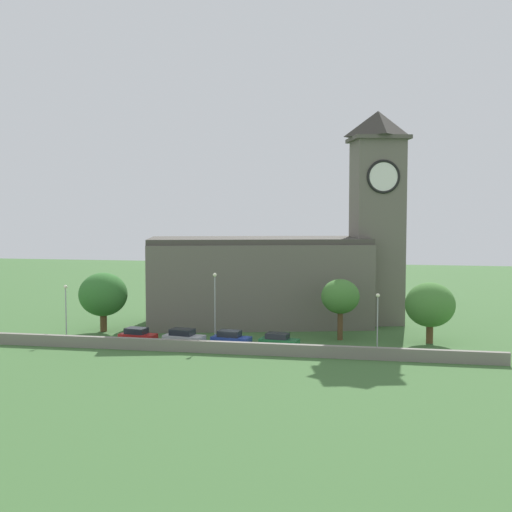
# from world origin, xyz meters

# --- Properties ---
(ground_plane) EXTENTS (200.00, 200.00, 0.00)m
(ground_plane) POSITION_xyz_m (0.00, 15.00, 0.00)
(ground_plane) COLOR #3D6633
(church) EXTENTS (34.62, 18.74, 27.81)m
(church) POSITION_xyz_m (3.61, 16.26, 7.55)
(church) COLOR #666056
(church) RESTS_ON ground
(quay_barrier) EXTENTS (56.75, 0.70, 1.25)m
(quay_barrier) POSITION_xyz_m (0.00, -2.99, 0.62)
(quay_barrier) COLOR gray
(quay_barrier) RESTS_ON ground
(car_red) EXTENTS (4.34, 2.73, 1.78)m
(car_red) POSITION_xyz_m (-10.67, 0.05, 0.90)
(car_red) COLOR red
(car_red) RESTS_ON ground
(car_silver) EXTENTS (4.75, 2.85, 1.85)m
(car_silver) POSITION_xyz_m (-5.28, -0.02, 0.94)
(car_silver) COLOR silver
(car_silver) RESTS_ON ground
(car_blue) EXTENTS (4.46, 2.64, 1.81)m
(car_blue) POSITION_xyz_m (-0.00, 0.23, 0.91)
(car_blue) COLOR #233D9E
(car_blue) RESTS_ON ground
(car_green) EXTENTS (4.45, 2.58, 1.66)m
(car_green) POSITION_xyz_m (5.26, 0.51, 0.84)
(car_green) COLOR #1E6B38
(car_green) RESTS_ON ground
(streetlamp_west_end) EXTENTS (0.44, 0.44, 6.25)m
(streetlamp_west_end) POSITION_xyz_m (-19.98, 1.46, 4.24)
(streetlamp_west_end) COLOR #9EA0A5
(streetlamp_west_end) RESTS_ON ground
(streetlamp_west_mid) EXTENTS (0.44, 0.44, 7.83)m
(streetlamp_west_mid) POSITION_xyz_m (-2.48, 2.96, 5.15)
(streetlamp_west_mid) COLOR #9EA0A5
(streetlamp_west_mid) RESTS_ON ground
(streetlamp_central) EXTENTS (0.44, 0.44, 6.09)m
(streetlamp_central) POSITION_xyz_m (15.72, 1.80, 4.15)
(streetlamp_central) COLOR #9EA0A5
(streetlamp_central) RESTS_ON ground
(tree_riverside_east) EXTENTS (5.55, 5.55, 6.86)m
(tree_riverside_east) POSITION_xyz_m (21.46, 6.52, 4.33)
(tree_riverside_east) COLOR brown
(tree_riverside_east) RESTS_ON ground
(tree_riverside_west) EXTENTS (4.41, 4.41, 7.03)m
(tree_riverside_west) POSITION_xyz_m (11.45, 6.56, 4.99)
(tree_riverside_west) COLOR brown
(tree_riverside_west) RESTS_ON ground
(tree_churchyard) EXTENTS (5.93, 5.93, 7.27)m
(tree_churchyard) POSITION_xyz_m (-17.50, 6.35, 4.58)
(tree_churchyard) COLOR brown
(tree_churchyard) RESTS_ON ground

